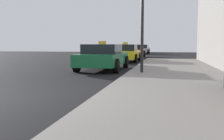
# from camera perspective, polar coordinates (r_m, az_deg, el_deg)

# --- Properties ---
(ground_plane) EXTENTS (80.00, 80.00, 0.00)m
(ground_plane) POSITION_cam_1_polar(r_m,az_deg,el_deg) (6.45, -21.79, -6.02)
(ground_plane) COLOR black
(sidewalk) EXTENTS (4.00, 32.00, 0.15)m
(sidewalk) POSITION_cam_1_polar(r_m,az_deg,el_deg) (5.41, 16.63, -7.22)
(sidewalk) COLOR gray
(sidewalk) RESTS_ON ground_plane
(car_green) EXTENTS (2.06, 4.35, 1.43)m
(car_green) POSITION_cam_1_polar(r_m,az_deg,el_deg) (12.99, -1.93, 2.88)
(car_green) COLOR #196638
(car_green) RESTS_ON ground_plane
(car_yellow) EXTENTS (1.99, 4.23, 1.43)m
(car_yellow) POSITION_cam_1_polar(r_m,az_deg,el_deg) (19.22, 2.96, 3.73)
(car_yellow) COLOR yellow
(car_yellow) RESTS_ON ground_plane
(car_red) EXTENTS (2.01, 4.06, 1.27)m
(car_red) POSITION_cam_1_polar(r_m,az_deg,el_deg) (26.29, 4.82, 4.19)
(car_red) COLOR red
(car_red) RESTS_ON ground_plane
(car_silver) EXTENTS (2.00, 4.15, 1.27)m
(car_silver) POSITION_cam_1_polar(r_m,az_deg,el_deg) (36.21, 6.51, 4.54)
(car_silver) COLOR #B7B7BF
(car_silver) RESTS_ON ground_plane
(car_black) EXTENTS (1.94, 4.17, 1.27)m
(car_black) POSITION_cam_1_polar(r_m,az_deg,el_deg) (43.44, 6.82, 4.69)
(car_black) COLOR black
(car_black) RESTS_ON ground_plane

